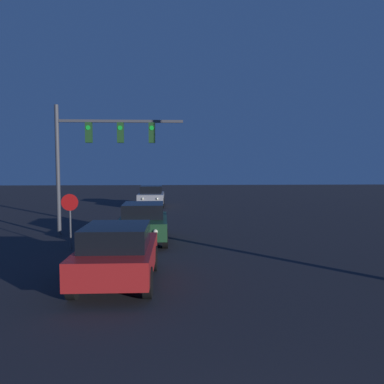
# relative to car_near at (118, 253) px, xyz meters

# --- Properties ---
(car_near) EXTENTS (2.01, 3.93, 1.62)m
(car_near) POSITION_rel_car_near_xyz_m (0.00, 0.00, 0.00)
(car_near) COLOR #B21E1E
(car_near) RESTS_ON ground_plane
(car_mid) EXTENTS (2.08, 3.96, 1.62)m
(car_mid) POSITION_rel_car_near_xyz_m (0.26, 5.51, 0.00)
(car_mid) COLOR #1E4728
(car_mid) RESTS_ON ground_plane
(car_far) EXTENTS (2.02, 3.94, 1.62)m
(car_far) POSITION_rel_car_near_xyz_m (-0.22, 19.15, 0.00)
(car_far) COLOR #99999E
(car_far) RESTS_ON ground_plane
(traffic_signal_mast) EXTENTS (5.68, 0.30, 5.87)m
(traffic_signal_mast) POSITION_rel_car_near_xyz_m (-1.94, 6.98, 3.22)
(traffic_signal_mast) COLOR #4C4C51
(traffic_signal_mast) RESTS_ON ground_plane
(stop_sign) EXTENTS (0.63, 0.07, 2.12)m
(stop_sign) POSITION_rel_car_near_xyz_m (-2.39, 4.23, 0.61)
(stop_sign) COLOR #4C4C51
(stop_sign) RESTS_ON ground_plane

